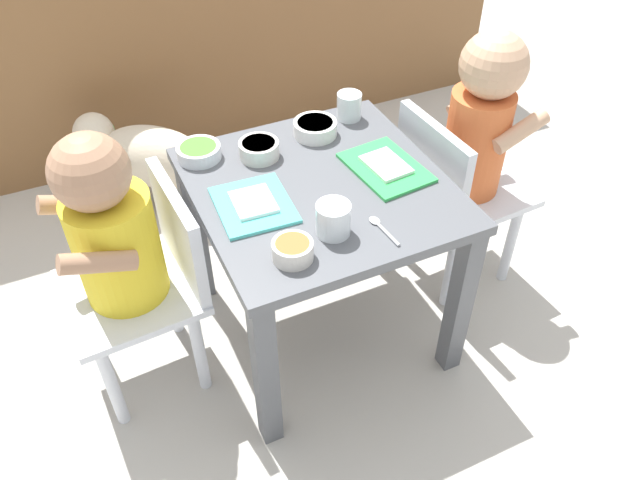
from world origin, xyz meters
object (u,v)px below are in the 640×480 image
at_px(dining_table, 320,215).
at_px(dog, 147,155).
at_px(veggie_bowl_near, 293,250).
at_px(food_tray_right, 386,167).
at_px(cereal_bowl_right_side, 259,149).
at_px(seated_child_left, 120,240).
at_px(veggie_bowl_far, 315,128).
at_px(water_cup_left, 349,107).
at_px(cereal_bowl_left_side, 199,152).
at_px(spoon_by_left_tray, 382,228).
at_px(water_cup_right, 333,221).
at_px(seated_child_right, 474,136).
at_px(food_tray_left, 254,204).

distance_m(dining_table, dog, 0.74).
bearing_deg(veggie_bowl_near, dining_table, 52.40).
relative_size(food_tray_right, cereal_bowl_right_side, 2.27).
bearing_deg(seated_child_left, veggie_bowl_far, 15.90).
relative_size(water_cup_left, cereal_bowl_left_side, 0.66).
bearing_deg(spoon_by_left_tray, water_cup_right, 161.30).
height_order(food_tray_right, water_cup_right, water_cup_right).
bearing_deg(veggie_bowl_far, food_tray_right, -66.61).
distance_m(seated_child_right, veggie_bowl_near, 0.61).
bearing_deg(seated_child_right, food_tray_left, -175.62).
xyz_separation_m(dog, water_cup_left, (0.44, -0.45, 0.29)).
distance_m(seated_child_right, water_cup_left, 0.31).
bearing_deg(water_cup_right, food_tray_left, 128.52).
relative_size(dining_table, cereal_bowl_left_side, 5.49).
bearing_deg(cereal_bowl_right_side, veggie_bowl_near, -100.50).
bearing_deg(water_cup_left, seated_child_right, -36.46).
bearing_deg(seated_child_right, water_cup_right, -158.37).
distance_m(veggie_bowl_near, spoon_by_left_tray, 0.19).
relative_size(cereal_bowl_left_side, spoon_by_left_tray, 1.00).
bearing_deg(veggie_bowl_near, food_tray_right, 30.38).
bearing_deg(dining_table, water_cup_right, -105.76).
bearing_deg(dog, veggie_bowl_near, -82.10).
relative_size(dining_table, water_cup_right, 7.91).
bearing_deg(water_cup_right, dining_table, 74.24).
distance_m(seated_child_left, water_cup_right, 0.43).
relative_size(veggie_bowl_near, spoon_by_left_tray, 0.79).
xyz_separation_m(water_cup_right, cereal_bowl_right_side, (-0.04, 0.31, -0.01)).
xyz_separation_m(seated_child_left, spoon_by_left_tray, (0.48, -0.22, 0.03)).
xyz_separation_m(seated_child_right, water_cup_right, (-0.47, -0.19, 0.04)).
bearing_deg(seated_child_right, dining_table, -175.44).
height_order(dog, cereal_bowl_left_side, cereal_bowl_left_side).
distance_m(dog, spoon_by_left_tray, 0.95).
xyz_separation_m(food_tray_right, veggie_bowl_far, (-0.08, 0.19, 0.01)).
relative_size(food_tray_right, water_cup_right, 3.00).
bearing_deg(food_tray_right, water_cup_right, -144.51).
bearing_deg(seated_child_left, veggie_bowl_near, -38.50).
height_order(seated_child_right, veggie_bowl_near, seated_child_right).
height_order(seated_child_left, food_tray_right, seated_child_left).
bearing_deg(water_cup_left, dining_table, -129.63).
bearing_deg(cereal_bowl_left_side, food_tray_right, -31.00).
distance_m(dog, cereal_bowl_left_side, 0.55).
bearing_deg(water_cup_right, dog, 104.91).
xyz_separation_m(water_cup_left, veggie_bowl_near, (-0.32, -0.40, -0.01)).
bearing_deg(veggie_bowl_near, veggie_bowl_far, 59.64).
bearing_deg(veggie_bowl_near, cereal_bowl_left_side, 98.98).
relative_size(food_tray_left, food_tray_right, 0.88).
bearing_deg(veggie_bowl_far, water_cup_right, -109.03).
xyz_separation_m(water_cup_right, spoon_by_left_tray, (0.09, -0.03, -0.03)).
bearing_deg(veggie_bowl_far, spoon_by_left_tray, -93.67).
bearing_deg(cereal_bowl_right_side, seated_child_left, -161.92).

